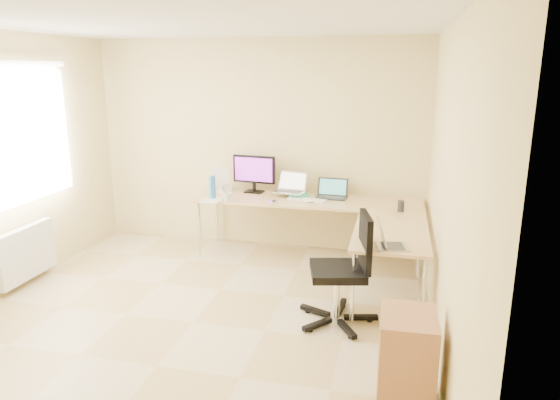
% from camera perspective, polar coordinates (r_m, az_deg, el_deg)
% --- Properties ---
extents(floor, '(4.50, 4.50, 0.00)m').
position_cam_1_polar(floor, '(4.78, -9.72, -13.38)').
color(floor, '#CAB289').
rests_on(floor, ground).
extents(ceiling, '(4.50, 4.50, 0.00)m').
position_cam_1_polar(ceiling, '(4.26, -11.28, 19.35)').
color(ceiling, white).
rests_on(ceiling, ground).
extents(wall_back, '(4.50, 0.00, 4.50)m').
position_cam_1_polar(wall_back, '(6.43, -2.45, 6.23)').
color(wall_back, beige).
rests_on(wall_back, ground).
extents(wall_right, '(0.00, 4.50, 4.50)m').
position_cam_1_polar(wall_right, '(4.00, 18.32, 0.46)').
color(wall_right, beige).
rests_on(wall_right, ground).
extents(desk_main, '(2.65, 0.70, 0.73)m').
position_cam_1_polar(desk_main, '(6.10, 3.21, -3.25)').
color(desk_main, tan).
rests_on(desk_main, ground).
extents(desk_return, '(0.70, 1.30, 0.73)m').
position_cam_1_polar(desk_return, '(5.08, 12.18, -7.29)').
color(desk_return, tan).
rests_on(desk_return, ground).
extents(monitor, '(0.56, 0.23, 0.47)m').
position_cam_1_polar(monitor, '(6.30, -2.93, 2.95)').
color(monitor, black).
rests_on(monitor, desk_main).
extents(book_stack, '(0.31, 0.35, 0.05)m').
position_cam_1_polar(book_stack, '(6.14, 2.00, 0.66)').
color(book_stack, '#1F8E6D').
rests_on(book_stack, desk_main).
extents(laptop_center, '(0.42, 0.35, 0.24)m').
position_cam_1_polar(laptop_center, '(6.10, 1.11, 1.95)').
color(laptop_center, silver).
rests_on(laptop_center, desk_main).
extents(laptop_black, '(0.38, 0.29, 0.23)m').
position_cam_1_polar(laptop_black, '(6.06, 5.81, 1.27)').
color(laptop_black, black).
rests_on(laptop_black, desk_main).
extents(keyboard, '(0.48, 0.24, 0.02)m').
position_cam_1_polar(keyboard, '(5.95, 3.09, 0.05)').
color(keyboard, silver).
rests_on(keyboard, desk_main).
extents(mouse, '(0.11, 0.08, 0.04)m').
position_cam_1_polar(mouse, '(5.85, 3.24, -0.12)').
color(mouse, white).
rests_on(mouse, desk_main).
extents(mug, '(0.14, 0.14, 0.10)m').
position_cam_1_polar(mug, '(5.93, -5.97, 0.35)').
color(mug, silver).
rests_on(mug, desk_main).
extents(cd_stack, '(0.14, 0.14, 0.03)m').
position_cam_1_polar(cd_stack, '(5.79, -0.77, -0.28)').
color(cd_stack, white).
rests_on(cd_stack, desk_main).
extents(water_bottle, '(0.08, 0.08, 0.27)m').
position_cam_1_polar(water_bottle, '(6.06, -7.63, 1.43)').
color(water_bottle, teal).
rests_on(water_bottle, desk_main).
extents(papers, '(0.22, 0.31, 0.01)m').
position_cam_1_polar(papers, '(6.01, -7.67, 0.02)').
color(papers, beige).
rests_on(papers, desk_main).
extents(white_box, '(0.23, 0.19, 0.07)m').
position_cam_1_polar(white_box, '(6.46, -6.31, 1.38)').
color(white_box, silver).
rests_on(white_box, desk_main).
extents(desk_fan, '(0.31, 0.31, 0.30)m').
position_cam_1_polar(desk_fan, '(6.35, -6.60, 2.20)').
color(desk_fan, white).
rests_on(desk_fan, desk_main).
extents(black_cup, '(0.09, 0.09, 0.12)m').
position_cam_1_polar(black_cup, '(5.62, 13.44, -0.68)').
color(black_cup, black).
rests_on(black_cup, desk_main).
extents(laptop_return, '(0.35, 0.30, 0.21)m').
position_cam_1_polar(laptop_return, '(4.46, 12.60, -4.00)').
color(laptop_return, '#A9A9A9').
rests_on(laptop_return, desk_return).
extents(office_chair, '(0.74, 0.74, 1.02)m').
position_cam_1_polar(office_chair, '(4.55, 6.49, -7.83)').
color(office_chair, black).
rests_on(office_chair, ground).
extents(cabinet, '(0.37, 0.46, 0.62)m').
position_cam_1_polar(cabinet, '(3.63, 14.02, -16.84)').
color(cabinet, brown).
rests_on(cabinet, ground).
extents(radiator, '(0.09, 0.80, 0.55)m').
position_cam_1_polar(radiator, '(5.98, -26.64, -5.33)').
color(radiator, white).
rests_on(radiator, ground).
extents(window, '(0.10, 1.80, 1.40)m').
position_cam_1_polar(window, '(5.74, -28.14, 6.07)').
color(window, white).
rests_on(window, wall_left).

